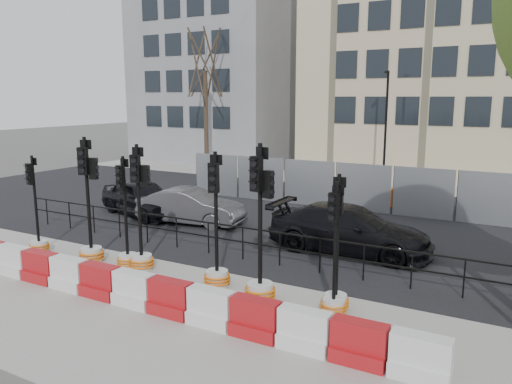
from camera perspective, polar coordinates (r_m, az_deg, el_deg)
The scene contains 22 objects.
ground at distance 13.77m, azimuth -4.06°, elevation -9.14°, with size 120.00×120.00×0.00m, color #51514C.
sidewalk_near at distance 11.55m, azimuth -12.36°, elevation -13.38°, with size 40.00×6.00×0.02m, color gray.
road at distance 19.76m, azimuth 6.99°, elevation -2.96°, with size 40.00×14.00×0.03m, color black.
sidewalk_far at distance 28.16m, azimuth 13.82°, elevation 0.93°, with size 40.00×4.00×0.02m, color gray.
building_grey at distance 39.07m, azimuth -4.06°, elevation 14.17°, with size 11.00×9.06×14.00m.
building_cream at distance 33.51m, azimuth 20.81°, elevation 17.53°, with size 15.00×10.06×18.00m.
kerb_railing at distance 14.53m, azimuth -1.53°, elevation -5.20°, with size 18.00×0.04×1.00m.
heras_fencing at distance 22.19m, azimuth 9.68°, elevation 0.24°, with size 14.33×1.72×2.00m.
lamp_post_far at distance 26.69m, azimuth 14.60°, elevation 7.31°, with size 0.12×0.56×6.00m.
tree_bare_far at distance 32.00m, azimuth -5.86°, elevation 14.27°, with size 2.00×2.00×9.00m.
barrier_row at distance 11.54m, azimuth -11.77°, elevation -11.44°, with size 12.55×0.50×0.80m.
traffic_signal_a at distance 16.61m, azimuth -23.68°, elevation -4.32°, with size 0.59×0.59×2.99m.
traffic_signal_b at distance 15.02m, azimuth -18.40°, elevation -4.53°, with size 0.71×0.71×3.62m.
traffic_signal_c at distance 14.40m, azimuth -14.56°, elevation -5.87°, with size 0.62×0.62×3.13m.
traffic_signal_d at distance 14.04m, azimuth -13.02°, elevation -5.46°, with size 0.68×0.68×3.47m.
traffic_signal_e at distance 12.58m, azimuth -4.54°, elevation -7.71°, with size 0.67×0.67×3.41m.
traffic_signal_f at distance 11.58m, azimuth 0.47°, elevation -8.41°, with size 0.73×0.73×3.70m.
traffic_signal_g at distance 11.15m, azimuth 8.87°, elevation -10.80°, with size 0.58×0.58×2.96m.
traffic_signal_h at distance 11.35m, azimuth 9.11°, elevation -10.27°, with size 0.61×0.61×3.09m.
car_a at distance 20.47m, azimuth -12.88°, elevation -0.63°, with size 4.59×2.95×1.46m, color black.
car_b at distance 18.79m, azimuth -7.46°, elevation -1.66°, with size 4.18×1.97×1.32m, color #434247.
car_c at distance 15.49m, azimuth 10.63°, elevation -4.22°, with size 5.00×2.08×1.45m, color black.
Camera 1 is at (7.04, -10.86, 4.69)m, focal length 35.00 mm.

